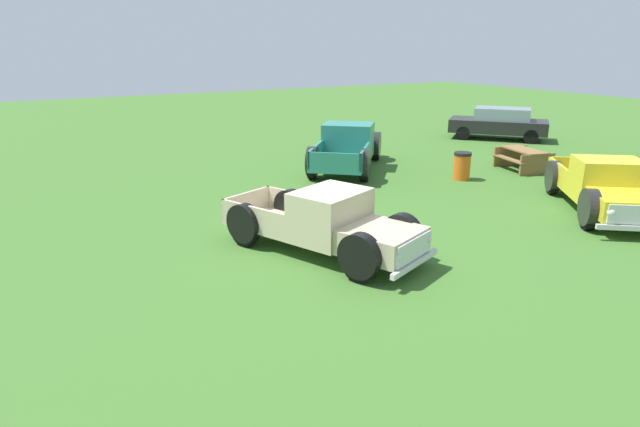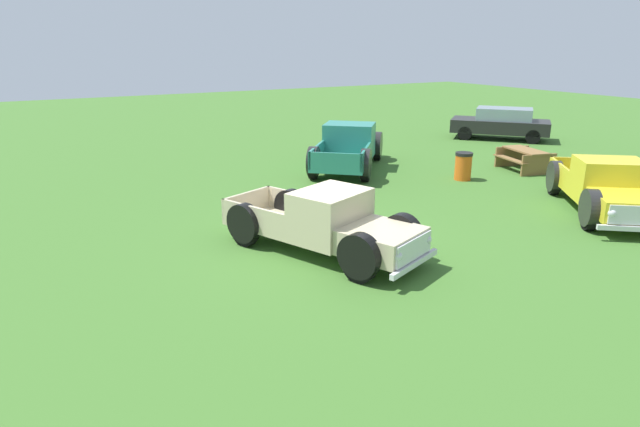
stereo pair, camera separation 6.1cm
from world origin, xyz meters
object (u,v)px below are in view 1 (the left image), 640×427
Objects in this scene: pickup_truck_foreground at (332,225)px; pickup_truck_behind_right at (348,146)px; trash_can at (462,166)px; sedan_distant_a at (499,123)px; pickup_truck_behind_left at (607,189)px; picnic_table at (523,157)px.

pickup_truck_behind_right is at bearing 145.23° from pickup_truck_foreground.
pickup_truck_foreground is 9.01m from pickup_truck_behind_right.
pickup_truck_foreground reaches higher than trash_can.
sedan_distant_a reaches higher than trash_can.
pickup_truck_behind_left is 4.95m from trash_can.
sedan_distant_a is 4.89× the size of trash_can.
picnic_table is (-4.88, 2.45, -0.24)m from pickup_truck_behind_left.
sedan_distant_a is (-1.56, 9.66, 0.01)m from pickup_truck_behind_right.
pickup_truck_behind_left is at bearing -26.70° from picnic_table.
pickup_truck_behind_right is 9.79m from sedan_distant_a.
trash_can is (5.20, -7.36, -0.31)m from sedan_distant_a.
pickup_truck_behind_left reaches higher than picnic_table.
pickup_truck_behind_right reaches higher than trash_can.
picnic_table is 3.00m from trash_can.
pickup_truck_foreground is 11.09m from picnic_table.
pickup_truck_foreground is 8.34m from trash_can.
pickup_truck_behind_left is at bearing 18.45° from pickup_truck_behind_right.
pickup_truck_behind_right is at bearing -147.67° from trash_can.
sedan_distant_a reaches higher than pickup_truck_foreground.
picnic_table is at bearing 153.30° from pickup_truck_behind_left.
pickup_truck_behind_right is 4.32m from trash_can.
picnic_table is 2.20× the size of trash_can.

